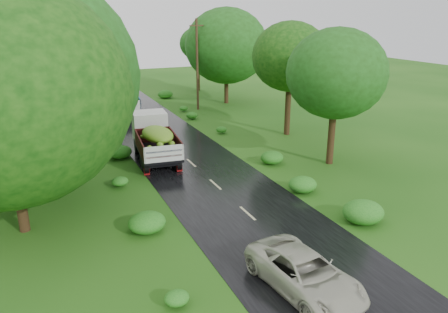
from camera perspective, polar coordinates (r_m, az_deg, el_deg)
ground at (r=18.17m, az=8.93°, el=-12.44°), size 120.00×120.00×0.00m
road at (r=22.01m, az=1.92°, el=-6.39°), size 6.50×80.00×0.02m
road_lines at (r=22.83m, az=0.82°, el=-5.40°), size 0.12×69.60×0.00m
truck_near at (r=28.66m, az=-9.09°, el=2.63°), size 2.97×6.69×2.72m
truck_far at (r=41.92m, az=-12.98°, el=7.52°), size 3.25×7.01×2.84m
car at (r=15.82m, az=10.47°, el=-14.75°), size 2.73×5.00×1.33m
utility_pole at (r=42.66m, az=-3.52°, el=11.97°), size 1.49×0.41×8.59m
trees_left at (r=32.07m, az=-26.68°, el=11.61°), size 7.48×34.19×9.81m
trees_right at (r=39.44m, az=3.56°, el=13.35°), size 5.63×31.72×7.72m
shrubs at (r=29.70m, az=-5.63°, el=0.95°), size 11.90×44.00×0.70m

